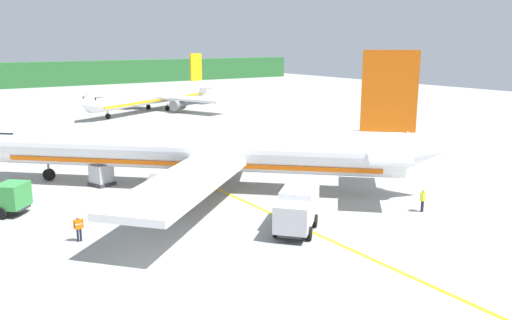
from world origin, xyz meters
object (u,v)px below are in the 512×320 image
cargo_container_near (102,175)px  crew_marshaller (79,226)px  airliner_foreground (198,149)px  crew_loader_left (423,199)px  service_truck_baggage (297,208)px  airliner_mid_apron (154,95)px

cargo_container_near → crew_marshaller: cargo_container_near is taller
airliner_foreground → crew_loader_left: 19.02m
cargo_container_near → crew_marshaller: size_ratio=1.35×
service_truck_baggage → cargo_container_near: service_truck_baggage is taller
service_truck_baggage → crew_loader_left: 10.46m
cargo_container_near → crew_loader_left: size_ratio=1.32×
crew_marshaller → crew_loader_left: 24.61m
airliner_foreground → crew_loader_left: bearing=-55.5°
airliner_mid_apron → crew_marshaller: (-30.45, -57.89, -1.91)m
crew_marshaller → cargo_container_near: bearing=65.9°
airliner_mid_apron → crew_loader_left: bearing=-96.3°
crew_marshaller → service_truck_baggage: bearing=-25.5°
airliner_mid_apron → service_truck_baggage: size_ratio=5.75×
airliner_mid_apron → cargo_container_near: airliner_mid_apron is taller
crew_loader_left → airliner_mid_apron: bearing=83.7°
service_truck_baggage → cargo_container_near: 20.07m
airliner_mid_apron → service_truck_baggage: (-17.53, -64.07, -1.36)m
airliner_mid_apron → cargo_container_near: (-24.86, -45.40, -1.95)m
airliner_mid_apron → cargo_container_near: bearing=-118.7°
airliner_foreground → cargo_container_near: (-6.82, 5.45, -2.43)m
airliner_foreground → cargo_container_near: airliner_foreground is taller
airliner_mid_apron → service_truck_baggage: airliner_mid_apron is taller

